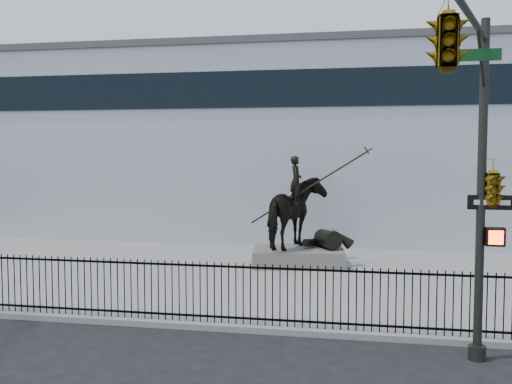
# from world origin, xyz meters

# --- Properties ---
(ground) EXTENTS (120.00, 120.00, 0.00)m
(ground) POSITION_xyz_m (0.00, 0.00, 0.00)
(ground) COLOR black
(ground) RESTS_ON ground
(plaza) EXTENTS (30.00, 12.00, 0.15)m
(plaza) POSITION_xyz_m (0.00, 7.00, 0.07)
(plaza) COLOR gray
(plaza) RESTS_ON ground
(building) EXTENTS (44.00, 14.00, 9.00)m
(building) POSITION_xyz_m (0.00, 20.00, 4.50)
(building) COLOR silver
(building) RESTS_ON ground
(picket_fence) EXTENTS (22.10, 0.10, 1.50)m
(picket_fence) POSITION_xyz_m (0.00, 1.25, 0.90)
(picket_fence) COLOR black
(picket_fence) RESTS_ON plaza
(statue_plinth) EXTENTS (3.55, 2.68, 0.61)m
(statue_plinth) POSITION_xyz_m (2.16, 9.00, 0.46)
(statue_plinth) COLOR #615E58
(statue_plinth) RESTS_ON plaza
(equestrian_statue) EXTENTS (4.17, 2.87, 3.56)m
(equestrian_statue) POSITION_xyz_m (2.22, 9.01, 2.05)
(equestrian_statue) COLOR black
(equestrian_statue) RESTS_ON statue_plinth
(traffic_signal_right) EXTENTS (2.17, 6.86, 7.00)m
(traffic_signal_right) POSITION_xyz_m (6.47, -2.00, 4.85)
(traffic_signal_right) COLOR black
(traffic_signal_right) RESTS_ON ground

